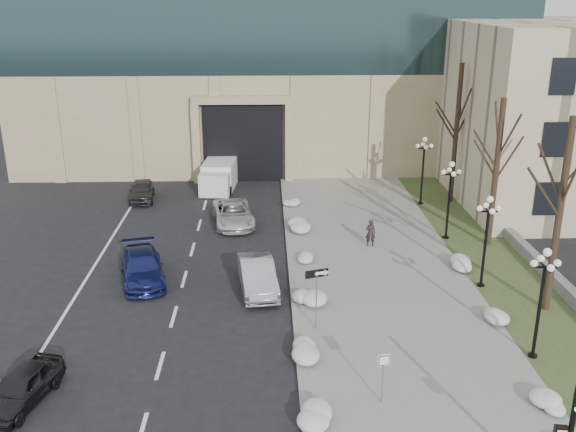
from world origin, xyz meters
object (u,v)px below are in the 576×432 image
box_truck (220,174)px  lamppost_c (450,190)px  car_a (22,387)px  car_e (142,191)px  car_c (142,267)px  lamppost_b (487,230)px  one_way_sign (321,280)px  car_d (233,214)px  pedestrian (370,233)px  lamppost_a (542,289)px  car_b (257,275)px  lamppost_d (423,162)px  keep_sign (383,368)px

box_truck → lamppost_c: bearing=-34.0°
car_a → car_e: 23.56m
car_a → car_c: (2.43, 10.16, 0.08)m
lamppost_b → lamppost_c: size_ratio=1.00×
car_c → one_way_sign: (8.56, -5.39, 1.66)m
car_e → one_way_sign: 21.83m
one_way_sign → car_d: bearing=90.4°
car_a → car_e: bearing=104.7°
car_d → car_e: (-6.64, 5.22, -0.02)m
pedestrian → car_d: bearing=-19.6°
car_d → pedestrian: (7.98, -4.20, 0.21)m
lamppost_a → car_b: bearing=148.9°
car_e → car_d: bearing=-45.1°
car_a → lamppost_a: lamppost_a is taller
pedestrian → lamppost_d: 9.17m
pedestrian → car_e: bearing=-24.6°
pedestrian → lamppost_a: bearing=119.6°
car_c → lamppost_c: lamppost_c is taller
car_e → lamppost_d: 19.53m
car_c → car_e: 13.61m
car_e → box_truck: bearing=23.4°
car_d → lamppost_c: (12.66, -3.12, 2.38)m
lamppost_a → lamppost_d: (0.00, 19.50, 0.00)m
car_b → car_c: size_ratio=0.94×
box_truck → lamppost_b: (14.01, -17.93, 2.10)m
car_e → keep_sign: keep_sign is taller
car_a → keep_sign: 12.79m
lamppost_a → car_a: bearing=-173.4°
car_b → lamppost_d: size_ratio=0.98×
one_way_sign → pedestrian: bearing=51.4°
car_d → keep_sign: 19.92m
car_e → keep_sign: bearing=-69.1°
car_a → pedestrian: bearing=58.7°
car_b → lamppost_a: bearing=-38.5°
box_truck → car_d: bearing=-75.6°
lamppost_d → car_c: bearing=-145.6°
lamppost_d → box_truck: bearing=160.6°
car_c → lamppost_b: bearing=-19.2°
car_c → lamppost_b: (16.87, -1.45, 2.35)m
lamppost_b → car_d: bearing=142.8°
lamppost_a → lamppost_c: (0.00, 13.00, 0.00)m
car_d → lamppost_c: bearing=-22.5°
car_d → lamppost_a: lamppost_a is taller
car_a → box_truck: bearing=93.4°
car_c → box_truck: size_ratio=0.77×
car_c → lamppost_c: size_ratio=1.05×
car_e → keep_sign: (12.74, -24.17, 0.83)m
keep_sign → car_b: bearing=107.1°
car_b → lamppost_c: lamppost_c is taller
box_truck → lamppost_b: 22.85m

